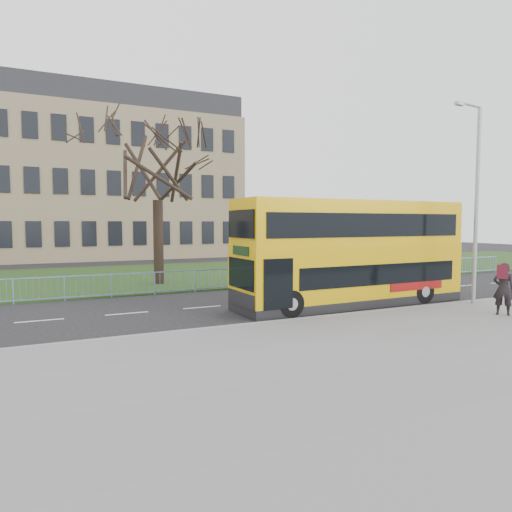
{
  "coord_description": "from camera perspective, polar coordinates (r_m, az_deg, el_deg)",
  "views": [
    {
      "loc": [
        -8.86,
        -15.05,
        3.43
      ],
      "look_at": [
        -1.28,
        1.0,
        2.14
      ],
      "focal_mm": 32.0,
      "sensor_mm": 36.0,
      "label": 1
    }
  ],
  "objects": [
    {
      "name": "ground",
      "position": [
        17.8,
        5.15,
        -6.98
      ],
      "size": [
        120.0,
        120.0,
        0.0
      ],
      "primitive_type": "plane",
      "color": "black",
      "rests_on": "ground"
    },
    {
      "name": "pavement",
      "position": [
        12.6,
        21.23,
        -11.66
      ],
      "size": [
        80.0,
        10.5,
        0.12
      ],
      "primitive_type": "cube",
      "color": "slate",
      "rests_on": "ground"
    },
    {
      "name": "kerb",
      "position": [
        16.5,
        7.91,
        -7.65
      ],
      "size": [
        80.0,
        0.2,
        0.14
      ],
      "primitive_type": "cube",
      "color": "gray",
      "rests_on": "ground"
    },
    {
      "name": "grass_verge",
      "position": [
        30.85,
        -8.43,
        -2.21
      ],
      "size": [
        80.0,
        15.4,
        0.08
      ],
      "primitive_type": "cube",
      "color": "#213D16",
      "rests_on": "ground"
    },
    {
      "name": "guard_railing",
      "position": [
        23.57,
        -3.0,
        -2.88
      ],
      "size": [
        40.0,
        0.12,
        1.1
      ],
      "primitive_type": null,
      "color": "#6C8BC0",
      "rests_on": "ground"
    },
    {
      "name": "bare_tree",
      "position": [
        25.81,
        -12.21,
        8.79
      ],
      "size": [
        7.68,
        7.68,
        10.96
      ],
      "primitive_type": null,
      "color": "black",
      "rests_on": "grass_verge"
    },
    {
      "name": "civic_building",
      "position": [
        50.33,
        -21.02,
        7.94
      ],
      "size": [
        30.0,
        15.0,
        14.0
      ],
      "primitive_type": "cube",
      "color": "#847353",
      "rests_on": "ground"
    },
    {
      "name": "yellow_bus",
      "position": [
        19.43,
        11.97,
        0.72
      ],
      "size": [
        10.29,
        2.7,
        4.29
      ],
      "rotation": [
        0.0,
        0.0,
        0.03
      ],
      "color": "#D7A509",
      "rests_on": "ground"
    },
    {
      "name": "pedestrian",
      "position": [
        18.7,
        28.53,
        -3.63
      ],
      "size": [
        0.77,
        0.83,
        1.89
      ],
      "primitive_type": "imported",
      "rotation": [
        0.0,
        0.0,
        2.18
      ],
      "color": "black",
      "rests_on": "pavement"
    },
    {
      "name": "street_lamp",
      "position": [
        20.59,
        25.74,
        6.69
      ],
      "size": [
        1.69,
        0.39,
        7.98
      ],
      "rotation": [
        0.0,
        0.0,
        0.14
      ],
      "color": "#979B9F",
      "rests_on": "pavement"
    }
  ]
}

